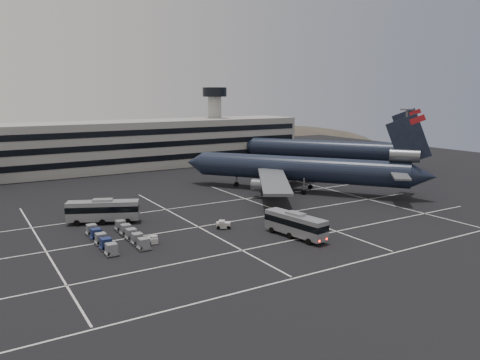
% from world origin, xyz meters
% --- Properties ---
extents(ground, '(260.00, 260.00, 0.00)m').
position_xyz_m(ground, '(0.00, 0.00, 0.00)').
color(ground, black).
rests_on(ground, ground).
extents(lane_markings, '(90.00, 55.62, 0.01)m').
position_xyz_m(lane_markings, '(0.95, 0.72, 0.01)').
color(lane_markings, silver).
rests_on(lane_markings, ground).
extents(terminal, '(125.00, 26.00, 24.00)m').
position_xyz_m(terminal, '(-2.95, 71.14, 6.93)').
color(terminal, gray).
rests_on(terminal, ground).
extents(hills, '(352.00, 180.00, 44.00)m').
position_xyz_m(hills, '(17.99, 170.00, -12.07)').
color(hills, '#38332B').
rests_on(hills, ground).
extents(lightpole_right, '(2.40, 2.40, 18.28)m').
position_xyz_m(lightpole_right, '(58.00, 15.00, 11.82)').
color(lightpole_right, slate).
rests_on(lightpole_right, ground).
extents(trijet_main, '(40.04, 49.07, 18.08)m').
position_xyz_m(trijet_main, '(26.86, 17.84, 5.25)').
color(trijet_main, black).
rests_on(trijet_main, ground).
extents(trijet_far, '(39.14, 49.81, 18.08)m').
position_xyz_m(trijet_far, '(57.45, 42.09, 5.43)').
color(trijet_far, black).
rests_on(trijet_far, ground).
extents(bus_near, '(4.27, 11.49, 3.96)m').
position_xyz_m(bus_near, '(4.34, -8.97, 2.17)').
color(bus_near, gray).
rests_on(bus_near, ground).
extents(bus_far, '(12.16, 7.56, 4.27)m').
position_xyz_m(bus_far, '(-18.94, 14.59, 2.34)').
color(bus_far, gray).
rests_on(bus_far, ground).
extents(tug_a, '(1.31, 2.07, 1.28)m').
position_xyz_m(tug_a, '(-15.72, -0.32, 0.57)').
color(tug_a, beige).
rests_on(tug_a, ground).
extents(tug_b, '(2.64, 2.32, 1.46)m').
position_xyz_m(tug_b, '(-2.75, 1.03, 0.65)').
color(tug_b, beige).
rests_on(tug_b, ground).
extents(uld_cluster, '(6.47, 13.17, 1.71)m').
position_xyz_m(uld_cluster, '(-20.14, 3.17, 0.84)').
color(uld_cluster, '#2D2D30').
rests_on(uld_cluster, ground).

